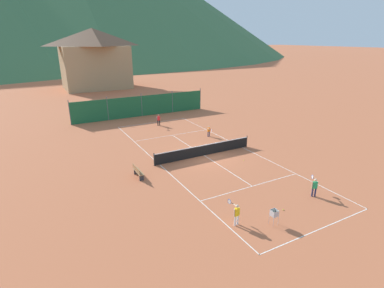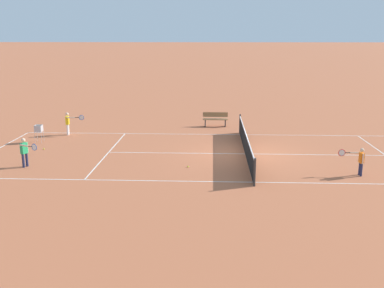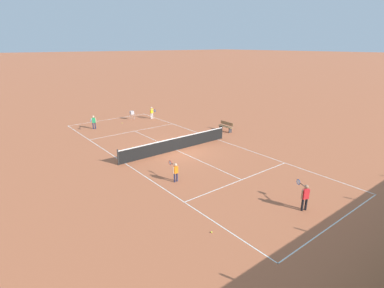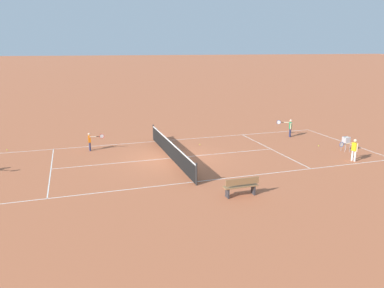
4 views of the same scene
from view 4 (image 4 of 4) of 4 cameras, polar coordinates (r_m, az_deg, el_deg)
ground_plane at (r=21.26m, az=-3.25°, el=-2.17°), size 600.00×600.00×0.00m
court_line_markings at (r=21.26m, az=-3.25°, el=-2.16°), size 8.25×23.85×0.01m
tennis_net at (r=21.12m, az=-3.27°, el=-0.87°), size 9.18×0.08×1.06m
player_far_baseline at (r=22.35m, az=23.42°, el=-0.61°), size 0.42×1.05×1.24m
player_far_service at (r=27.06m, az=14.67°, el=2.58°), size 0.76×0.91×1.23m
player_near_service at (r=23.44m, az=-15.22°, el=0.57°), size 0.38×0.95×1.11m
tennis_ball_service_box at (r=25.49m, az=-26.36°, el=-0.79°), size 0.07×0.07×0.07m
tennis_ball_mid_court at (r=25.09m, az=18.73°, el=-0.26°), size 0.07×0.07×0.07m
tennis_ball_near_corner at (r=24.06m, az=1.22°, el=-0.09°), size 0.07×0.07×0.07m
ball_hopper at (r=24.29m, az=22.42°, el=0.47°), size 0.36×0.36×0.89m
courtside_bench at (r=15.90m, az=7.48°, el=-6.39°), size 0.36×1.50×0.84m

